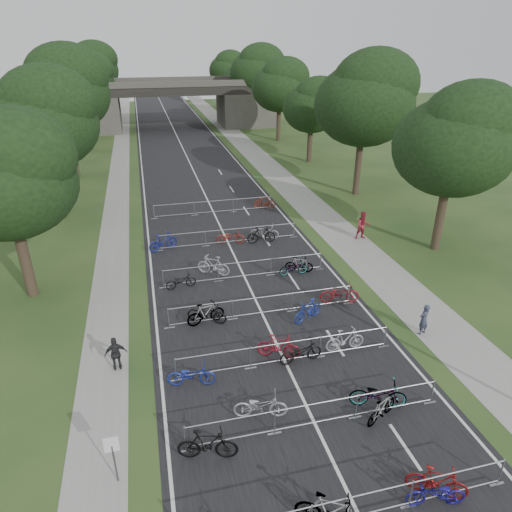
{
  "coord_description": "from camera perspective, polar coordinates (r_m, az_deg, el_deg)",
  "views": [
    {
      "loc": [
        -4.99,
        -7.57,
        12.5
      ],
      "look_at": [
        0.78,
        15.5,
        1.1
      ],
      "focal_mm": 32.0,
      "sensor_mm": 36.0,
      "label": 1
    }
  ],
  "objects": [
    {
      "name": "road",
      "position": [
        59.12,
        -9.11,
        13.1
      ],
      "size": [
        11.0,
        140.0,
        0.01
      ],
      "primitive_type": "cube",
      "color": "black",
      "rests_on": "ground"
    },
    {
      "name": "sidewalk_right",
      "position": [
        60.33,
        -1.33,
        13.66
      ],
      "size": [
        3.0,
        140.0,
        0.01
      ],
      "primitive_type": "cube",
      "color": "gray",
      "rests_on": "ground"
    },
    {
      "name": "sidewalk_left",
      "position": [
        58.96,
        -16.54,
        12.36
      ],
      "size": [
        2.0,
        140.0,
        0.01
      ],
      "primitive_type": "cube",
      "color": "gray",
      "rests_on": "ground"
    },
    {
      "name": "lane_markings",
      "position": [
        59.12,
        -9.11,
        13.1
      ],
      "size": [
        0.12,
        140.0,
        0.0
      ],
      "primitive_type": "cube",
      "color": "silver",
      "rests_on": "ground"
    },
    {
      "name": "overpass_bridge",
      "position": [
        73.29,
        -10.56,
        18.19
      ],
      "size": [
        31.0,
        8.0,
        7.05
      ],
      "color": "#45423E",
      "rests_on": "ground"
    },
    {
      "name": "park_sign",
      "position": [
        15.53,
        -17.48,
        -22.27
      ],
      "size": [
        0.45,
        0.06,
        1.83
      ],
      "color": "#4C4C51",
      "rests_on": "ground"
    },
    {
      "name": "tree_left_0",
      "position": [
        25.08,
        -28.7,
        8.63
      ],
      "size": [
        6.72,
        6.72,
        10.25
      ],
      "color": "#33261C",
      "rests_on": "ground"
    },
    {
      "name": "tree_right_0",
      "position": [
        30.18,
        23.77,
        12.87
      ],
      "size": [
        7.17,
        7.17,
        10.93
      ],
      "color": "#33261C",
      "rests_on": "ground"
    },
    {
      "name": "tree_left_1",
      "position": [
        36.44,
        -24.92,
        15.16
      ],
      "size": [
        7.56,
        7.56,
        11.53
      ],
      "color": "#33261C",
      "rests_on": "ground"
    },
    {
      "name": "tree_right_1",
      "position": [
        40.11,
        13.59,
        18.37
      ],
      "size": [
        8.18,
        8.18,
        12.47
      ],
      "color": "#33261C",
      "rests_on": "ground"
    },
    {
      "name": "tree_left_2",
      "position": [
        48.13,
        -22.87,
        18.53
      ],
      "size": [
        8.4,
        8.4,
        12.81
      ],
      "color": "#33261C",
      "rests_on": "ground"
    },
    {
      "name": "tree_right_2",
      "position": [
        51.25,
        7.12,
        18.09
      ],
      "size": [
        6.16,
        6.16,
        9.39
      ],
      "color": "#33261C",
      "rests_on": "ground"
    },
    {
      "name": "tree_left_3",
      "position": [
        60.14,
        -21.19,
        18.28
      ],
      "size": [
        6.72,
        6.72,
        10.25
      ],
      "color": "#33261C",
      "rests_on": "ground"
    },
    {
      "name": "tree_right_3",
      "position": [
        62.44,
        3.06,
        20.46
      ],
      "size": [
        7.17,
        7.17,
        10.93
      ],
      "color": "#33261C",
      "rests_on": "ground"
    },
    {
      "name": "tree_left_4",
      "position": [
        71.97,
        -20.38,
        20.01
      ],
      "size": [
        7.56,
        7.56,
        11.53
      ],
      "color": "#33261C",
      "rests_on": "ground"
    },
    {
      "name": "tree_right_4",
      "position": [
        73.89,
        0.18,
        22.05
      ],
      "size": [
        8.18,
        8.18,
        12.47
      ],
      "color": "#33261C",
      "rests_on": "ground"
    },
    {
      "name": "tree_left_5",
      "position": [
        83.86,
        -19.79,
        21.26
      ],
      "size": [
        8.4,
        8.4,
        12.81
      ],
      "color": "#33261C",
      "rests_on": "ground"
    },
    {
      "name": "tree_right_5",
      "position": [
        85.69,
        -1.93,
        21.22
      ],
      "size": [
        6.16,
        6.16,
        9.39
      ],
      "color": "#33261C",
      "rests_on": "ground"
    },
    {
      "name": "tree_left_6",
      "position": [
        95.9,
        -19.12,
        20.74
      ],
      "size": [
        6.72,
        6.72,
        10.25
      ],
      "color": "#33261C",
      "rests_on": "ground"
    },
    {
      "name": "tree_right_6",
      "position": [
        97.36,
        -3.57,
        22.29
      ],
      "size": [
        7.17,
        7.17,
        10.93
      ],
      "color": "#33261C",
      "rests_on": "ground"
    },
    {
      "name": "barrier_row_0",
      "position": [
        15.01,
        13.14,
        -28.16
      ],
      "size": [
        9.7,
        0.08,
        1.1
      ],
      "color": "#A0A3A8",
      "rests_on": "ground"
    },
    {
      "name": "barrier_row_1",
      "position": [
        17.11,
        7.58,
        -19.01
      ],
      "size": [
        9.7,
        0.08,
        1.1
      ],
      "color": "#A0A3A8",
      "rests_on": "ground"
    },
    {
      "name": "barrier_row_2",
      "position": [
        19.65,
        3.76,
        -11.93
      ],
      "size": [
        9.7,
        0.08,
        1.1
      ],
      "color": "#A0A3A8",
      "rests_on": "ground"
    },
    {
      "name": "barrier_row_3",
      "position": [
        22.64,
        0.86,
        -6.26
      ],
      "size": [
        9.7,
        0.08,
        1.1
      ],
      "color": "#A0A3A8",
      "rests_on": "ground"
    },
    {
      "name": "barrier_row_4",
      "position": [
        26.02,
        -1.39,
        -1.74
      ],
      "size": [
        9.7,
        0.08,
        1.1
      ],
      "color": "#A0A3A8",
      "rests_on": "ground"
    },
    {
      "name": "barrier_row_5",
      "position": [
        30.46,
        -3.47,
        2.46
      ],
      "size": [
        9.7,
        0.08,
        1.1
      ],
      "color": "#A0A3A8",
      "rests_on": "ground"
    },
    {
      "name": "barrier_row_6",
      "position": [
        35.98,
        -5.29,
        6.1
      ],
      "size": [
        9.7,
        0.08,
        1.1
      ],
      "color": "#A0A3A8",
      "rests_on": "ground"
    },
    {
      "name": "bike_1",
      "position": [
        14.67,
        9.28,
        -28.99
      ],
      "size": [
        2.06,
        1.49,
        1.22
      ],
      "primitive_type": "imported",
      "rotation": [
        0.0,
        0.0,
        1.06
      ],
      "color": "#A0A3A8",
      "rests_on": "ground"
    },
    {
      "name": "bike_2",
      "position": [
        15.92,
        21.62,
        -25.97
      ],
      "size": [
        1.87,
        0.98,
        0.93
      ],
      "primitive_type": "imported",
      "rotation": [
        0.0,
        0.0,
        4.5
      ],
      "color": "navy",
      "rests_on": "ground"
    },
    {
      "name": "bike_3",
      "position": [
        16.11,
        21.72,
        -24.74
      ],
      "size": [
        1.83,
        1.36,
        1.09
      ],
      "primitive_type": "imported",
      "rotation": [
        0.0,
        0.0,
        1.04
      ],
      "color": "maroon",
      "rests_on": "ground"
    },
    {
      "name": "bike_4",
      "position": [
        16.05,
        -6.08,
        -22.4
      ],
      "size": [
        2.09,
        1.04,
        1.21
      ],
      "primitive_type": "imported",
      "rotation": [
        0.0,
        0.0,
        1.32
      ],
      "color": "black",
      "rests_on": "ground"
    },
    {
      "name": "bike_5",
      "position": [
        17.31,
        0.57,
        -18.2
      ],
      "size": [
        2.07,
        1.11,
        1.04
      ],
      "primitive_type": "imported",
      "rotation": [
        0.0,
        0.0,
        1.35
      ],
      "color": "#A3A5AB",
      "rests_on": "ground"
    },
    {
      "name": "bike_6",
      "position": [
        17.81,
        15.44,
        -17.95
      ],
      "size": [
        1.67,
        1.16,
        0.99
      ],
      "primitive_type": "imported",
      "rotation": [
        0.0,
        0.0,
        2.04
      ],
      "color": "#A0A3A8",
      "rests_on": "ground"
    },
    {
      "name": "bike_7",
      "position": [
        18.25,
        15.02,
        -16.36
      ],
      "size": [
        2.24,
        1.37,
        1.11
      ],
      "primitive_type": "imported",
      "rotation": [
        0.0,
        0.0,
        1.25
      ],
      "color": "#A0A3A8",
      "rests_on": "ground"
    },
    {
      "name": "bike_8",
      "position": [
        18.74,
        -8.07,
        -14.5
      ],
      "size": [
        2.01,
        1.03,
        1.0
      ],
      "primitive_type": "imported",
      "rotation": [
        0.0,
        0.0,
        1.37
      ],
      "color": "#1D2DA0",
      "rests_on": "ground"
    },
    {
      "name": "bike_9",
      "position": [
        19.92,
        2.83,
        -11.22
      ],
      "size": [
        1.94,
        1.25,
        1.13
      ],
      "primitive_type": "imported",
      "rotation": [
        0.0,
        0.0,
        1.15
      ],
      "color": "maroon",
      "rests_on": "ground"
    },
    {
      "name": "bike_10",
      "position": [
        19.78,
        5.61,
        -11.88
      ],
      "size": [
        1.96,
        0.83,
        1.0
      ],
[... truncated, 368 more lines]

